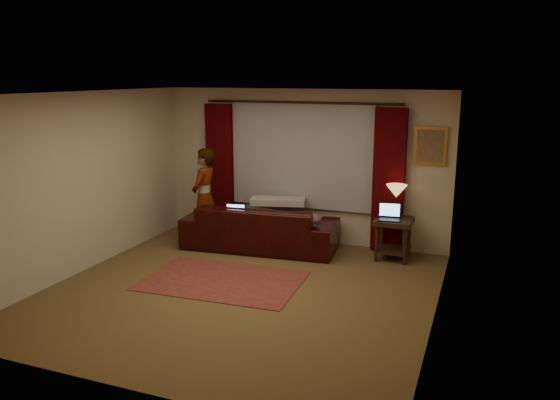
% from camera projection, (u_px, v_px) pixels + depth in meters
% --- Properties ---
extents(floor, '(5.00, 5.00, 0.01)m').
position_uv_depth(floor, '(241.00, 291.00, 7.31)').
color(floor, brown).
rests_on(floor, ground).
extents(ceiling, '(5.00, 5.00, 0.02)m').
position_uv_depth(ceiling, '(237.00, 93.00, 6.72)').
color(ceiling, silver).
rests_on(ceiling, ground).
extents(wall_back, '(5.00, 0.02, 2.60)m').
position_uv_depth(wall_back, '(302.00, 166.00, 9.28)').
color(wall_back, '#C2B19B').
rests_on(wall_back, ground).
extents(wall_front, '(5.00, 0.02, 2.60)m').
position_uv_depth(wall_front, '(116.00, 255.00, 4.74)').
color(wall_front, '#C2B19B').
rests_on(wall_front, ground).
extents(wall_left, '(0.02, 5.00, 2.60)m').
position_uv_depth(wall_left, '(83.00, 183.00, 7.89)').
color(wall_left, '#C2B19B').
rests_on(wall_left, ground).
extents(wall_right, '(0.02, 5.00, 2.60)m').
position_uv_depth(wall_right, '(440.00, 214.00, 6.13)').
color(wall_right, '#C2B19B').
rests_on(wall_right, ground).
extents(sheer_curtain, '(2.50, 0.05, 1.80)m').
position_uv_depth(sheer_curtain, '(301.00, 155.00, 9.18)').
color(sheer_curtain, '#939399').
rests_on(sheer_curtain, wall_back).
extents(drape_left, '(0.50, 0.14, 2.30)m').
position_uv_depth(drape_left, '(220.00, 169.00, 9.74)').
color(drape_left, '#360205').
rests_on(drape_left, floor).
extents(drape_right, '(0.50, 0.14, 2.30)m').
position_uv_depth(drape_right, '(389.00, 180.00, 8.69)').
color(drape_right, '#360205').
rests_on(drape_right, floor).
extents(curtain_rod, '(0.04, 0.04, 3.40)m').
position_uv_depth(curtain_rod, '(300.00, 102.00, 8.94)').
color(curtain_rod, black).
rests_on(curtain_rod, wall_back).
extents(picture_frame, '(0.50, 0.04, 0.60)m').
position_uv_depth(picture_frame, '(430.00, 146.00, 8.42)').
color(picture_frame, '#BD8532').
rests_on(picture_frame, wall_back).
extents(sofa, '(2.61, 1.31, 1.02)m').
position_uv_depth(sofa, '(260.00, 219.00, 8.99)').
color(sofa, black).
rests_on(sofa, floor).
extents(throw_blanket, '(0.97, 0.58, 0.11)m').
position_uv_depth(throw_blanket, '(278.00, 185.00, 9.10)').
color(throw_blanket, '#9C9994').
rests_on(throw_blanket, sofa).
extents(clothing_pile, '(0.55, 0.47, 0.20)m').
position_uv_depth(clothing_pile, '(306.00, 219.00, 8.56)').
color(clothing_pile, brown).
rests_on(clothing_pile, sofa).
extents(laptop_sofa, '(0.40, 0.42, 0.25)m').
position_uv_depth(laptop_sofa, '(234.00, 213.00, 8.85)').
color(laptop_sofa, black).
rests_on(laptop_sofa, sofa).
extents(area_rug, '(2.24, 1.55, 0.01)m').
position_uv_depth(area_rug, '(223.00, 280.00, 7.66)').
color(area_rug, brown).
rests_on(area_rug, floor).
extents(end_table, '(0.56, 0.56, 0.65)m').
position_uv_depth(end_table, '(393.00, 239.00, 8.50)').
color(end_table, black).
rests_on(end_table, floor).
extents(tiffany_lamp, '(0.40, 0.40, 0.52)m').
position_uv_depth(tiffany_lamp, '(396.00, 201.00, 8.44)').
color(tiffany_lamp, olive).
rests_on(tiffany_lamp, end_table).
extents(laptop_table, '(0.40, 0.42, 0.25)m').
position_uv_depth(laptop_table, '(389.00, 212.00, 8.32)').
color(laptop_table, black).
rests_on(laptop_table, end_table).
extents(person, '(0.51, 0.51, 1.65)m').
position_uv_depth(person, '(205.00, 197.00, 9.12)').
color(person, '#9C9994').
rests_on(person, floor).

